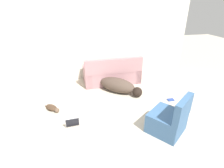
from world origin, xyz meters
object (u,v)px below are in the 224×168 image
object	(u,v)px
couch	(112,74)
cat	(52,108)
dog	(119,86)
side_chair	(169,120)
laptop_open	(73,126)
book_blue	(171,100)

from	to	relation	value
couch	cat	world-z (taller)	couch
dog	side_chair	distance (m)	2.01
laptop_open	side_chair	xyz separation A→B (m)	(1.93, -0.49, 0.20)
book_blue	couch	bearing A→B (deg)	131.61
dog	laptop_open	world-z (taller)	dog
side_chair	cat	bearing A→B (deg)	-66.50
couch	laptop_open	world-z (taller)	couch
laptop_open	book_blue	xyz separation A→B (m)	(2.66, 0.64, -0.07)
dog	cat	bearing A→B (deg)	-120.36
book_blue	side_chair	distance (m)	1.37
cat	dog	bearing A→B (deg)	65.14
book_blue	side_chair	bearing A→B (deg)	-122.79
couch	side_chair	size ratio (longest dim) A/B	1.95
couch	book_blue	world-z (taller)	couch
couch	side_chair	distance (m)	2.69
couch	book_blue	xyz separation A→B (m)	(1.33, -1.49, -0.28)
dog	book_blue	bearing A→B (deg)	10.53
laptop_open	book_blue	bearing A→B (deg)	9.95
dog	cat	distance (m)	1.96
side_chair	dog	bearing A→B (deg)	-111.29
couch	cat	xyz separation A→B (m)	(-1.83, -1.27, -0.23)
book_blue	side_chair	size ratio (longest dim) A/B	0.19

